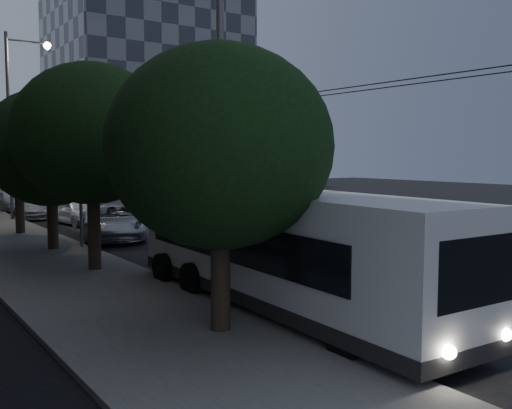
{
  "coord_description": "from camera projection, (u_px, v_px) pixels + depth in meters",
  "views": [
    {
      "loc": [
        -13.02,
        -14.29,
        4.08
      ],
      "look_at": [
        -0.76,
        3.35,
        2.2
      ],
      "focal_mm": 40.0,
      "sensor_mm": 36.0,
      "label": 1
    }
  ],
  "objects": [
    {
      "name": "ground",
      "position": [
        330.0,
        275.0,
        19.45
      ],
      "size": [
        120.0,
        120.0,
        0.0
      ],
      "primitive_type": "plane",
      "color": "black",
      "rests_on": "ground"
    },
    {
      "name": "tram_rails",
      "position": [
        152.0,
        217.0,
        37.23
      ],
      "size": [
        4.52,
        90.0,
        0.02
      ],
      "color": "#9A99A2",
      "rests_on": "ground"
    },
    {
      "name": "overhead_wires",
      "position": [
        30.0,
        165.0,
        32.68
      ],
      "size": [
        2.23,
        90.0,
        6.0
      ],
      "color": "black",
      "rests_on": "ground"
    },
    {
      "name": "building_distant_right",
      "position": [
        147.0,
        93.0,
        73.63
      ],
      "size": [
        22.0,
        18.0,
        24.0
      ],
      "primitive_type": "cube",
      "color": "#343842",
      "rests_on": "ground"
    },
    {
      "name": "trolleybus",
      "position": [
        275.0,
        246.0,
        15.06
      ],
      "size": [
        2.97,
        12.25,
        5.63
      ],
      "rotation": [
        0.0,
        0.0,
        -0.04
      ],
      "color": "#BABABC",
      "rests_on": "ground"
    },
    {
      "name": "pickup_silver",
      "position": [
        113.0,
        222.0,
        27.65
      ],
      "size": [
        4.42,
        6.58,
        1.68
      ],
      "primitive_type": "imported",
      "rotation": [
        0.0,
        0.0,
        -0.3
      ],
      "color": "#AAADB2",
      "rests_on": "ground"
    },
    {
      "name": "car_white_a",
      "position": [
        77.0,
        211.0,
        33.39
      ],
      "size": [
        2.55,
        4.85,
        1.57
      ],
      "primitive_type": "imported",
      "rotation": [
        0.0,
        0.0,
        0.16
      ],
      "color": "silver",
      "rests_on": "ground"
    },
    {
      "name": "car_white_b",
      "position": [
        31.0,
        208.0,
        36.59
      ],
      "size": [
        2.78,
        4.77,
        1.3
      ],
      "primitive_type": "imported",
      "rotation": [
        0.0,
        0.0,
        -0.23
      ],
      "color": "#BCBCC0",
      "rests_on": "ground"
    },
    {
      "name": "car_white_c",
      "position": [
        35.0,
        202.0,
        41.32
      ],
      "size": [
        2.74,
        4.12,
        1.28
      ],
      "primitive_type": "imported",
      "rotation": [
        0.0,
        0.0,
        0.39
      ],
      "color": "silver",
      "rests_on": "ground"
    },
    {
      "name": "car_white_d",
      "position": [
        9.0,
        201.0,
        41.31
      ],
      "size": [
        2.48,
        4.75,
        1.54
      ],
      "primitive_type": "imported",
      "rotation": [
        0.0,
        0.0,
        0.15
      ],
      "color": "silver",
      "rests_on": "ground"
    },
    {
      "name": "tree_0",
      "position": [
        220.0,
        147.0,
        12.51
      ],
      "size": [
        5.02,
        5.02,
        6.52
      ],
      "color": "#2D2219",
      "rests_on": "ground"
    },
    {
      "name": "tree_1",
      "position": [
        92.0,
        134.0,
        19.31
      ],
      "size": [
        5.34,
        5.34,
        7.2
      ],
      "color": "#2D2219",
      "rests_on": "ground"
    },
    {
      "name": "tree_2",
      "position": [
        50.0,
        147.0,
        23.57
      ],
      "size": [
        5.43,
        5.43,
        6.84
      ],
      "color": "#2D2219",
      "rests_on": "ground"
    },
    {
      "name": "tree_3",
      "position": [
        18.0,
        154.0,
        28.48
      ],
      "size": [
        4.06,
        4.06,
        5.97
      ],
      "color": "#2D2219",
      "rests_on": "ground"
    },
    {
      "name": "streetlamp_near",
      "position": [
        234.0,
        82.0,
        15.05
      ],
      "size": [
        2.41,
        0.44,
        9.97
      ],
      "color": "slate",
      "rests_on": "ground"
    },
    {
      "name": "streetlamp_far",
      "position": [
        16.0,
        110.0,
        34.71
      ],
      "size": [
        2.72,
        0.44,
        11.44
      ],
      "color": "slate",
      "rests_on": "ground"
    }
  ]
}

